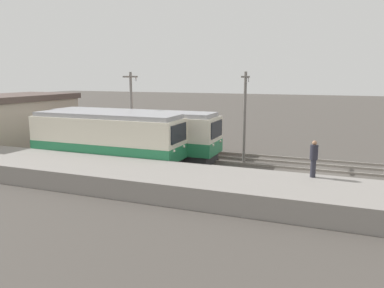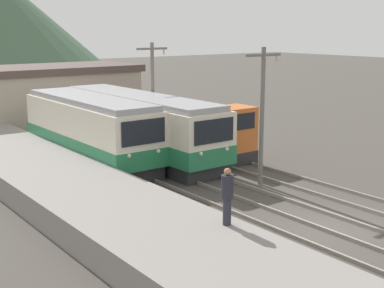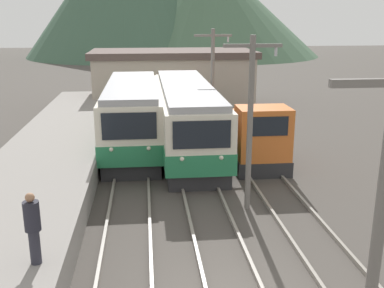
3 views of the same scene
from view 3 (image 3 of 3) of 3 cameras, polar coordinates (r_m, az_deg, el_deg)
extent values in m
cube|color=#28282B|center=(24.09, -7.43, 0.22)|extent=(2.58, 9.97, 0.70)
cube|color=silver|center=(23.71, -7.56, 4.00)|extent=(2.80, 10.39, 2.54)
cube|color=#267A4C|center=(23.89, -7.49, 2.09)|extent=(2.84, 10.43, 0.92)
cube|color=black|center=(18.50, -7.98, 2.26)|extent=(2.24, 0.06, 1.12)
sphere|color=silver|center=(18.78, -10.22, -0.68)|extent=(0.18, 0.18, 0.18)
sphere|color=silver|center=(18.73, -5.52, -0.55)|extent=(0.18, 0.18, 0.18)
cube|color=#939399|center=(23.47, -7.69, 7.37)|extent=(2.46, 9.97, 0.28)
cube|color=#28282B|center=(23.92, -0.72, 0.24)|extent=(2.58, 12.39, 0.70)
cube|color=silver|center=(23.54, -0.73, 3.97)|extent=(2.80, 12.90, 2.48)
cube|color=#267A4C|center=(23.71, -0.73, 2.09)|extent=(2.84, 12.94, 0.89)
cube|color=black|center=(17.15, 1.26, 1.18)|extent=(2.24, 0.06, 1.09)
sphere|color=silver|center=(17.33, -1.28, -1.91)|extent=(0.18, 0.18, 0.18)
sphere|color=silver|center=(17.51, 3.75, -1.74)|extent=(0.18, 0.18, 0.18)
cube|color=#939399|center=(23.30, -0.75, 7.29)|extent=(2.46, 12.39, 0.28)
cube|color=#28282B|center=(22.09, 7.64, -1.23)|extent=(2.40, 5.28, 0.70)
cube|color=#D16628|center=(20.01, 8.99, 1.39)|extent=(2.28, 1.69, 2.30)
cube|color=black|center=(19.08, 9.71, 2.22)|extent=(1.68, 0.04, 0.83)
cube|color=#D16628|center=(22.60, 7.24, 1.94)|extent=(1.92, 3.49, 1.40)
cylinder|color=black|center=(22.40, 7.33, 4.30)|extent=(0.16, 0.16, 0.50)
cylinder|color=slate|center=(7.98, 22.29, -12.76)|extent=(0.20, 0.20, 6.20)
cylinder|color=slate|center=(15.82, 7.36, 2.29)|extent=(0.20, 0.20, 6.20)
cube|color=slate|center=(15.42, 7.73, 12.28)|extent=(2.00, 0.12, 0.12)
cylinder|color=#B2B2B7|center=(15.64, 10.61, 11.47)|extent=(0.10, 0.10, 0.30)
cylinder|color=slate|center=(24.37, 2.60, 7.13)|extent=(0.20, 0.20, 6.20)
cube|color=slate|center=(24.11, 2.69, 13.61)|extent=(2.00, 0.12, 0.12)
cylinder|color=#B2B2B7|center=(24.25, 4.60, 13.11)|extent=(0.10, 0.10, 0.30)
cylinder|color=#282833|center=(11.61, -19.31, -12.21)|extent=(0.26, 0.26, 0.87)
cylinder|color=#23232D|center=(11.27, -19.68, -8.62)|extent=(0.38, 0.38, 0.72)
sphere|color=#9E7051|center=(11.09, -19.90, -6.40)|extent=(0.22, 0.22, 0.22)
cube|color=#AD9E8E|center=(35.85, -2.44, 7.98)|extent=(12.00, 6.00, 3.81)
cube|color=#51423D|center=(35.62, -2.48, 11.41)|extent=(12.60, 6.30, 0.50)
cone|color=#47664C|center=(86.01, 2.01, 17.22)|extent=(40.54, 40.54, 17.90)
camera|label=1|loc=(23.16, -73.27, 2.52)|focal=35.00mm
camera|label=2|loc=(13.16, -103.69, -2.64)|focal=50.00mm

